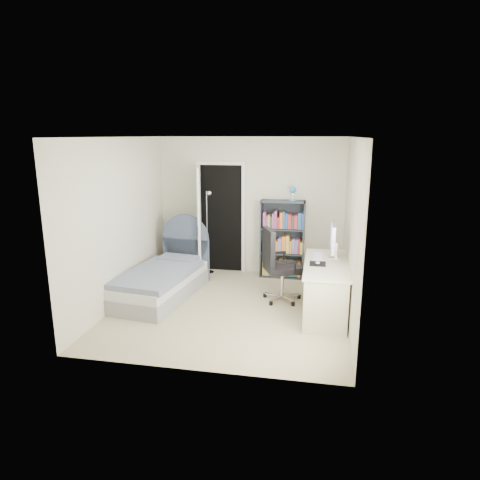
% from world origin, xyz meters
% --- Properties ---
extents(room_shell, '(3.50, 3.70, 2.60)m').
position_xyz_m(room_shell, '(0.00, 0.00, 1.25)').
color(room_shell, tan).
rests_on(room_shell, ground).
extents(door, '(0.92, 0.81, 2.06)m').
position_xyz_m(door, '(-0.75, 1.52, 1.03)').
color(door, black).
rests_on(door, ground).
extents(bed, '(1.13, 2.02, 1.18)m').
position_xyz_m(bed, '(-1.17, 0.31, 0.27)').
color(bed, gray).
rests_on(bed, ground).
extents(nightstand, '(0.35, 0.35, 0.53)m').
position_xyz_m(nightstand, '(-1.25, 1.50, 0.35)').
color(nightstand, '#DBA686').
rests_on(nightstand, ground).
extents(floor_lamp, '(0.22, 0.22, 1.56)m').
position_xyz_m(floor_lamp, '(-0.74, 1.53, 0.64)').
color(floor_lamp, silver).
rests_on(floor_lamp, ground).
extents(bookcase, '(0.78, 0.34, 1.66)m').
position_xyz_m(bookcase, '(0.63, 1.63, 0.65)').
color(bookcase, '#323B45').
rests_on(bookcase, ground).
extents(desk, '(0.62, 1.55, 1.27)m').
position_xyz_m(desk, '(1.39, 0.08, 0.41)').
color(desk, beige).
rests_on(desk, ground).
extents(office_chair, '(0.67, 0.68, 1.16)m').
position_xyz_m(office_chair, '(0.65, 0.42, 0.63)').
color(office_chair, silver).
rests_on(office_chair, ground).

